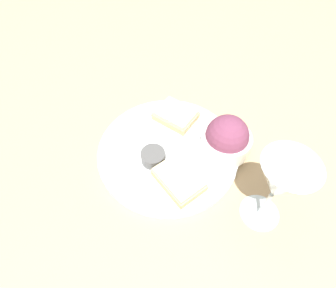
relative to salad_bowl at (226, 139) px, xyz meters
name	(u,v)px	position (x,y,z in m)	size (l,w,h in m)	color
ground_plane	(168,153)	(0.10, 0.08, -0.05)	(4.00, 4.00, 0.00)	tan
dinner_plate	(168,151)	(0.10, 0.08, -0.04)	(0.33, 0.33, 0.01)	silver
salad_bowl	(226,139)	(0.00, 0.00, 0.00)	(0.11, 0.11, 0.10)	silver
sauce_ramekin	(153,156)	(0.11, 0.13, -0.02)	(0.05, 0.05, 0.03)	#4C4C4C
cheese_toast_near	(179,179)	(0.03, 0.14, -0.03)	(0.12, 0.10, 0.03)	tan
cheese_toast_far	(176,115)	(0.15, -0.01, -0.03)	(0.10, 0.08, 0.03)	tan
wine_glass	(281,182)	(-0.14, 0.08, 0.07)	(0.09, 0.09, 0.18)	silver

